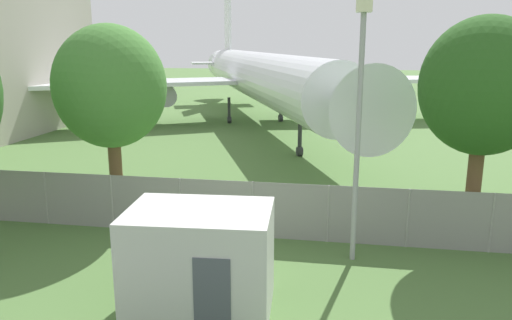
% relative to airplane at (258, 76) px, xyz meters
% --- Properties ---
extents(perimeter_fence, '(56.07, 0.07, 1.97)m').
position_rel_airplane_xyz_m(perimeter_fence, '(1.18, -23.64, -2.90)').
color(perimeter_fence, gray).
rests_on(perimeter_fence, ground).
extents(airplane, '(33.93, 41.05, 11.23)m').
position_rel_airplane_xyz_m(airplane, '(0.00, 0.00, 0.00)').
color(airplane, silver).
rests_on(airplane, ground).
extents(portable_cabin, '(3.61, 2.63, 2.63)m').
position_rel_airplane_xyz_m(portable_cabin, '(3.30, -28.57, -2.57)').
color(portable_cabin, silver).
rests_on(portable_cabin, ground).
extents(tree_near_hangar, '(4.13, 4.13, 7.20)m').
position_rel_airplane_xyz_m(tree_near_hangar, '(-1.87, -22.13, 1.01)').
color(tree_near_hangar, brown).
rests_on(tree_near_hangar, ground).
extents(tree_left_of_cabin, '(3.96, 3.96, 7.36)m').
position_rel_airplane_xyz_m(tree_left_of_cabin, '(10.93, -22.84, 1.26)').
color(tree_left_of_cabin, brown).
rests_on(tree_left_of_cabin, ground).
extents(light_mast, '(0.44, 0.44, 7.69)m').
position_rel_airplane_xyz_m(light_mast, '(7.07, -24.88, 0.82)').
color(light_mast, '#99999E').
rests_on(light_mast, ground).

